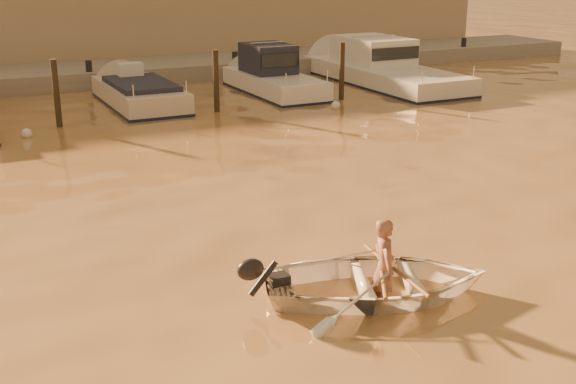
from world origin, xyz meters
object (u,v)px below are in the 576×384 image
moored_boat_5 (384,68)px  waterfront_building (8,14)px  person (385,267)px  moored_boat_4 (274,76)px  moored_boat_3 (140,98)px  dinghy (377,282)px

moored_boat_5 → waterfront_building: (-12.73, 11.00, 1.77)m
person → waterfront_building: bearing=24.7°
moored_boat_4 → waterfront_building: waterfront_building is taller
moored_boat_4 → moored_boat_5: size_ratio=0.67×
moored_boat_5 → moored_boat_3: bearing=180.0°
moored_boat_4 → waterfront_building: 13.67m
dinghy → person: (0.09, -0.03, 0.23)m
waterfront_building → person: bearing=-85.3°
moored_boat_3 → waterfront_building: (-2.84, 11.00, 2.17)m
moored_boat_3 → moored_boat_4: bearing=0.0°
moored_boat_5 → waterfront_building: waterfront_building is taller
moored_boat_3 → moored_boat_5: (9.89, 0.00, 0.40)m
dinghy → person: size_ratio=2.22×
dinghy → moored_boat_4: bearing=-0.0°
dinghy → moored_boat_3: (0.73, 15.88, -0.00)m
moored_boat_3 → moored_boat_4: 5.10m
dinghy → person: 0.25m
moored_boat_5 → waterfront_building: size_ratio=0.20×
moored_boat_3 → moored_boat_5: bearing=0.0°
dinghy → moored_boat_5: bearing=-13.7°
person → moored_boat_5: (10.53, 15.91, 0.17)m
waterfront_building → moored_boat_3: bearing=-75.5°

